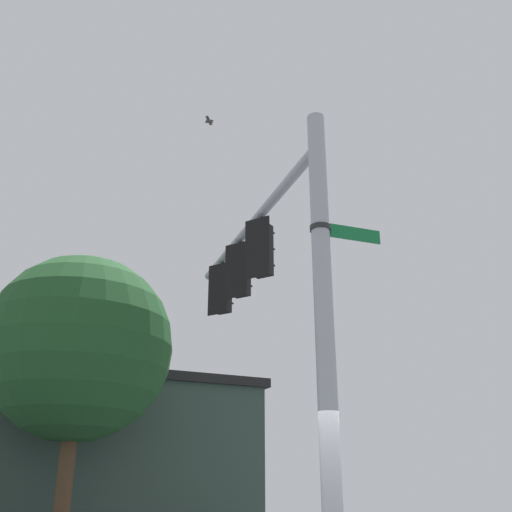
% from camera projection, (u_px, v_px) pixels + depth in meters
% --- Properties ---
extents(signal_pole, '(0.28, 0.28, 7.29)m').
position_uv_depth(signal_pole, '(325.00, 330.00, 8.61)').
color(signal_pole, '#ADB2B7').
rests_on(signal_pole, ground).
extents(mast_arm, '(5.22, 4.20, 0.19)m').
position_uv_depth(mast_arm, '(250.00, 227.00, 12.59)').
color(mast_arm, '#ADB2B7').
extents(traffic_light_nearest_pole, '(0.54, 0.49, 1.31)m').
position_uv_depth(traffic_light_nearest_pole, '(262.00, 250.00, 11.71)').
color(traffic_light_nearest_pole, black).
extents(traffic_light_mid_inner, '(0.54, 0.49, 1.31)m').
position_uv_depth(traffic_light_mid_inner, '(241.00, 272.00, 12.87)').
color(traffic_light_mid_inner, black).
extents(traffic_light_mid_outer, '(0.54, 0.49, 1.31)m').
position_uv_depth(traffic_light_mid_outer, '(223.00, 291.00, 14.03)').
color(traffic_light_mid_outer, black).
extents(street_name_sign, '(0.82, 0.99, 0.22)m').
position_uv_depth(street_name_sign, '(335.00, 231.00, 9.29)').
color(street_name_sign, '#147238').
extents(bird_flying, '(0.25, 0.33, 0.11)m').
position_uv_depth(bird_flying, '(209.00, 121.00, 15.65)').
color(bird_flying, '#4C4742').
extents(storefront_building, '(10.44, 11.08, 5.09)m').
position_uv_depth(storefront_building, '(106.00, 459.00, 19.95)').
color(storefront_building, '#33473D').
rests_on(storefront_building, ground).
extents(tree_by_storefront, '(4.92, 4.92, 7.57)m').
position_uv_depth(tree_by_storefront, '(80.00, 347.00, 15.91)').
color(tree_by_storefront, '#4C3823').
rests_on(tree_by_storefront, ground).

